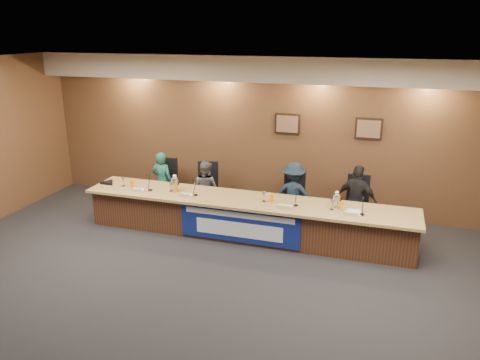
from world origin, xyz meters
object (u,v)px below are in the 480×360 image
object	(u,v)px
office_chair_a	(165,187)
carafe_left	(175,184)
office_chair_d	(356,208)
carafe_right	(337,201)
panelist_a	(163,182)
panelist_c	(294,195)
panelist_d	(357,200)
banner	(239,225)
speakerphone	(108,183)
dais_body	(246,218)
office_chair_c	(294,201)
panelist_b	(205,189)
office_chair_b	(207,192)

from	to	relation	value
office_chair_a	carafe_left	distance (m)	1.13
office_chair_d	carafe_right	distance (m)	0.94
panelist_a	carafe_right	size ratio (longest dim) A/B	5.21
panelist_c	panelist_d	bearing A→B (deg)	179.47
banner	panelist_d	distance (m)	2.25
office_chair_d	speakerphone	world-z (taller)	speakerphone
dais_body	panelist_d	bearing A→B (deg)	20.11
office_chair_d	office_chair_c	bearing A→B (deg)	178.25
panelist_d	office_chair_c	size ratio (longest dim) A/B	2.80
panelist_b	speakerphone	xyz separation A→B (m)	(-1.78, -0.75, 0.19)
office_chair_c	speakerphone	distance (m)	3.71
carafe_right	dais_body	bearing A→B (deg)	-179.47
panelist_b	panelist_c	xyz separation A→B (m)	(1.82, 0.00, 0.06)
panelist_c	carafe_right	size ratio (longest dim) A/B	5.26
panelist_b	panelist_d	bearing A→B (deg)	-168.29
panelist_d	office_chair_a	xyz separation A→B (m)	(-3.97, 0.10, -0.19)
office_chair_a	office_chair_c	world-z (taller)	same
speakerphone	office_chair_c	bearing A→B (deg)	13.31
panelist_d	carafe_right	bearing A→B (deg)	85.81
panelist_d	carafe_left	size ratio (longest dim) A/B	5.19
panelist_d	office_chair_c	bearing A→B (deg)	14.81
panelist_d	office_chair_b	distance (m)	3.02
panelist_c	office_chair_b	world-z (taller)	panelist_c
office_chair_b	office_chair_d	bearing A→B (deg)	-14.64
panelist_d	office_chair_a	size ratio (longest dim) A/B	2.80
dais_body	carafe_left	world-z (taller)	carafe_left
panelist_a	carafe_right	distance (m)	3.74
office_chair_a	speakerphone	xyz separation A→B (m)	(-0.81, -0.85, 0.30)
panelist_d	office_chair_b	world-z (taller)	panelist_d
banner	carafe_right	distance (m)	1.75
panelist_a	office_chair_d	world-z (taller)	panelist_a
panelist_b	speakerphone	bearing A→B (deg)	34.64
dais_body	speakerphone	bearing A→B (deg)	-179.11
panelist_c	office_chair_b	distance (m)	1.83
dais_body	panelist_c	world-z (taller)	panelist_c
dais_body	carafe_left	size ratio (longest dim) A/B	23.21
dais_body	speakerphone	world-z (taller)	speakerphone
panelist_d	panelist_a	bearing A→B (deg)	19.63
office_chair_c	panelist_d	bearing A→B (deg)	-16.73
panelist_a	panelist_d	world-z (taller)	panelist_d
panelist_b	carafe_right	bearing A→B (deg)	177.36
office_chair_b	carafe_right	xyz separation A→B (m)	(2.70, -0.79, 0.39)
panelist_d	carafe_left	world-z (taller)	panelist_d
office_chair_a	office_chair_b	bearing A→B (deg)	-4.57
panelist_c	panelist_b	bearing A→B (deg)	-0.53
panelist_c	carafe_left	xyz separation A→B (m)	(-2.14, -0.73, 0.23)
panelist_a	panelist_c	world-z (taller)	panelist_c
banner	office_chair_a	distance (m)	2.38
panelist_c	office_chair_b	size ratio (longest dim) A/B	2.69
panelist_c	office_chair_c	bearing A→B (deg)	-90.53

